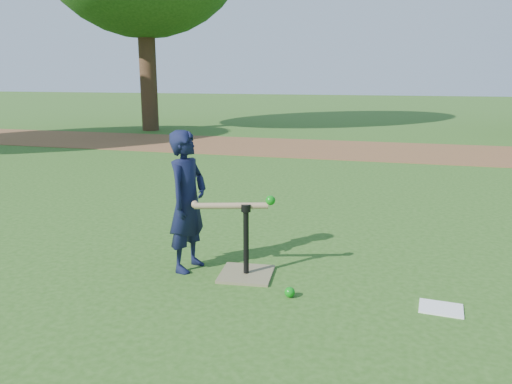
# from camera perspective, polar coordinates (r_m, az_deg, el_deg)

# --- Properties ---
(ground) EXTENTS (80.00, 80.00, 0.00)m
(ground) POSITION_cam_1_polar(r_m,az_deg,el_deg) (4.31, -2.35, -9.09)
(ground) COLOR #285116
(ground) RESTS_ON ground
(dirt_strip) EXTENTS (24.00, 3.00, 0.01)m
(dirt_strip) POSITION_cam_1_polar(r_m,az_deg,el_deg) (11.47, 9.44, 4.85)
(dirt_strip) COLOR brown
(dirt_strip) RESTS_ON ground
(child) EXTENTS (0.35, 0.48, 1.20)m
(child) POSITION_cam_1_polar(r_m,az_deg,el_deg) (4.24, -7.82, -1.06)
(child) COLOR black
(child) RESTS_ON ground
(wiffle_ball_ground) EXTENTS (0.08, 0.08, 0.08)m
(wiffle_ball_ground) POSITION_cam_1_polar(r_m,az_deg,el_deg) (3.84, 3.88, -11.35)
(wiffle_ball_ground) COLOR #0B8111
(wiffle_ball_ground) RESTS_ON ground
(clipboard) EXTENTS (0.32, 0.25, 0.01)m
(clipboard) POSITION_cam_1_polar(r_m,az_deg,el_deg) (3.90, 20.39, -12.35)
(clipboard) COLOR white
(clipboard) RESTS_ON ground
(batting_tee) EXTENTS (0.47, 0.47, 0.61)m
(batting_tee) POSITION_cam_1_polar(r_m,az_deg,el_deg) (4.20, -1.13, -8.10)
(batting_tee) COLOR olive
(batting_tee) RESTS_ON ground
(swing_action) EXTENTS (0.68, 0.23, 0.12)m
(swing_action) POSITION_cam_1_polar(r_m,az_deg,el_deg) (4.06, -2.36, -1.44)
(swing_action) COLOR #A2845E
(swing_action) RESTS_ON ground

